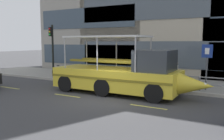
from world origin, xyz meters
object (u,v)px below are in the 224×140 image
Objects in this scene: leaned_bicycle at (60,73)px; pedestrian_mid_left at (144,67)px; traffic_light_pole at (52,46)px; parking_sign at (207,59)px; pedestrian_near_bow at (176,71)px; duck_tour_boat at (124,75)px.

leaned_bicycle is 1.00× the size of pedestrian_mid_left.
traffic_light_pole reaches higher than parking_sign.
pedestrian_near_bow is at bearing 168.99° from parking_sign.
pedestrian_mid_left is at bearing 8.95° from traffic_light_pole.
leaned_bicycle is at bearing 1.55° from traffic_light_pole.
pedestrian_mid_left reaches higher than leaned_bicycle.
parking_sign is 2.07m from pedestrian_near_bow.
duck_tour_boat is at bearing -148.69° from parking_sign.
duck_tour_boat reaches higher than parking_sign.
pedestrian_near_bow reaches higher than leaned_bicycle.
pedestrian_mid_left is at bearing 9.78° from leaned_bicycle.
traffic_light_pole is at bearing -178.83° from parking_sign.
duck_tour_boat is 3.44m from pedestrian_mid_left.
pedestrian_mid_left is (6.67, 1.15, 0.67)m from leaned_bicycle.
duck_tour_boat is 5.78× the size of pedestrian_near_bow.
traffic_light_pole is 11.67m from parking_sign.
parking_sign is at bearing 1.14° from leaned_bicycle.
leaned_bicycle is at bearing -178.86° from parking_sign.
pedestrian_mid_left is (-0.10, 3.44, 0.14)m from duck_tour_boat.
duck_tour_boat is (6.77, -2.29, 0.54)m from leaned_bicycle.
parking_sign is 10.98m from leaned_bicycle.
pedestrian_near_bow is (-1.85, 0.36, -0.85)m from parking_sign.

